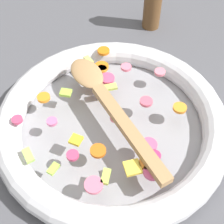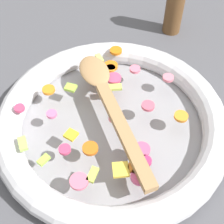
{
  "view_description": "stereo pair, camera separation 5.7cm",
  "coord_description": "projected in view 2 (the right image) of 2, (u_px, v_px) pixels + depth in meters",
  "views": [
    {
      "loc": [
        0.34,
        -0.12,
        0.49
      ],
      "look_at": [
        0.0,
        0.0,
        0.05
      ],
      "focal_mm": 50.0,
      "sensor_mm": 36.0,
      "label": 1
    },
    {
      "loc": [
        0.35,
        -0.07,
        0.49
      ],
      "look_at": [
        0.0,
        0.0,
        0.05
      ],
      "focal_mm": 50.0,
      "sensor_mm": 36.0,
      "label": 2
    }
  ],
  "objects": [
    {
      "name": "pepper_mill",
      "position": [
        175.0,
        3.0,
        0.74
      ],
      "size": [
        0.04,
        0.04,
        0.17
      ],
      "color": "brown",
      "rests_on": "ground_plane"
    },
    {
      "name": "skillet",
      "position": [
        112.0,
        121.0,
        0.59
      ],
      "size": [
        0.44,
        0.44,
        0.05
      ],
      "color": "gray",
      "rests_on": "ground_plane"
    },
    {
      "name": "ground_plane",
      "position": [
        112.0,
        128.0,
        0.6
      ],
      "size": [
        4.0,
        4.0,
        0.0
      ],
      "primitive_type": "plane",
      "color": "#4C4C51"
    },
    {
      "name": "chopped_vegetables",
      "position": [
        108.0,
        113.0,
        0.56
      ],
      "size": [
        0.34,
        0.32,
        0.01
      ],
      "color": "orange",
      "rests_on": "skillet"
    },
    {
      "name": "wooden_spoon",
      "position": [
        108.0,
        98.0,
        0.57
      ],
      "size": [
        0.32,
        0.09,
        0.01
      ],
      "color": "#A87F51",
      "rests_on": "chopped_vegetables"
    }
  ]
}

